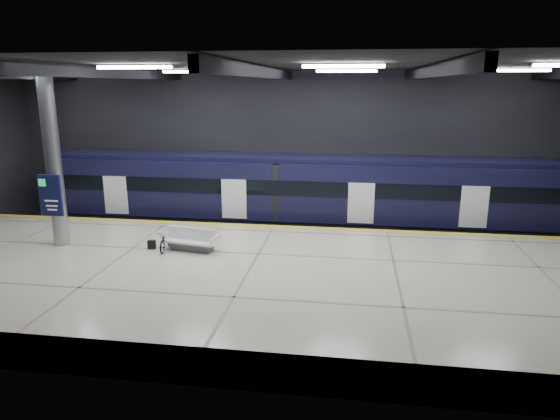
# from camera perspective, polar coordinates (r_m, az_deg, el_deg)

# --- Properties ---
(ground) EXTENTS (30.00, 30.00, 0.00)m
(ground) POSITION_cam_1_polar(r_m,az_deg,el_deg) (20.25, -1.91, -7.03)
(ground) COLOR black
(ground) RESTS_ON ground
(room_shell) EXTENTS (30.10, 16.10, 8.05)m
(room_shell) POSITION_cam_1_polar(r_m,az_deg,el_deg) (18.95, -2.06, 9.31)
(room_shell) COLOR black
(room_shell) RESTS_ON ground
(platform) EXTENTS (30.00, 11.00, 1.10)m
(platform) POSITION_cam_1_polar(r_m,az_deg,el_deg) (17.77, -3.37, -8.26)
(platform) COLOR beige
(platform) RESTS_ON ground
(safety_strip) EXTENTS (30.00, 0.40, 0.01)m
(safety_strip) POSITION_cam_1_polar(r_m,az_deg,el_deg) (22.47, -0.69, -1.89)
(safety_strip) COLOR gold
(safety_strip) RESTS_ON platform
(rails) EXTENTS (30.00, 1.52, 0.16)m
(rails) POSITION_cam_1_polar(r_m,az_deg,el_deg) (25.37, 0.29, -2.42)
(rails) COLOR gray
(rails) RESTS_ON ground
(train) EXTENTS (29.40, 2.84, 3.79)m
(train) POSITION_cam_1_polar(r_m,az_deg,el_deg) (24.65, 6.41, 1.75)
(train) COLOR black
(train) RESTS_ON ground
(bench) EXTENTS (2.17, 1.20, 0.90)m
(bench) POSITION_cam_1_polar(r_m,az_deg,el_deg) (19.53, -10.03, -3.65)
(bench) COLOR #595B60
(bench) RESTS_ON platform
(bicycle) EXTENTS (0.65, 1.55, 0.79)m
(bicycle) POSITION_cam_1_polar(r_m,az_deg,el_deg) (19.76, -12.88, -3.34)
(bicycle) COLOR #99999E
(bicycle) RESTS_ON platform
(pannier_bag) EXTENTS (0.33, 0.23, 0.35)m
(pannier_bag) POSITION_cam_1_polar(r_m,az_deg,el_deg) (20.05, -14.45, -3.85)
(pannier_bag) COLOR black
(pannier_bag) RESTS_ON platform
(info_column) EXTENTS (0.90, 0.78, 6.90)m
(info_column) POSITION_cam_1_polar(r_m,az_deg,el_deg) (21.12, -24.54, 5.11)
(info_column) COLOR #9EA0A5
(info_column) RESTS_ON platform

